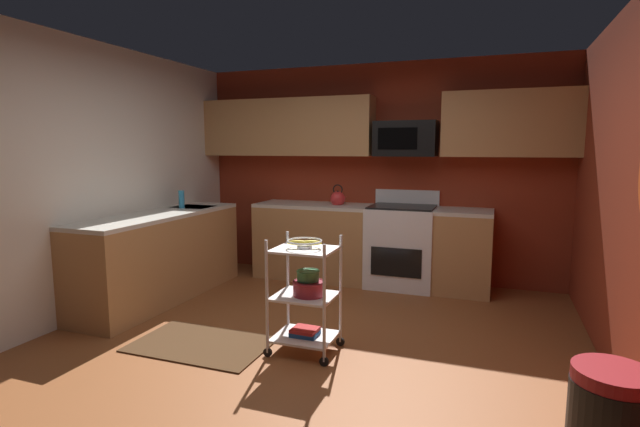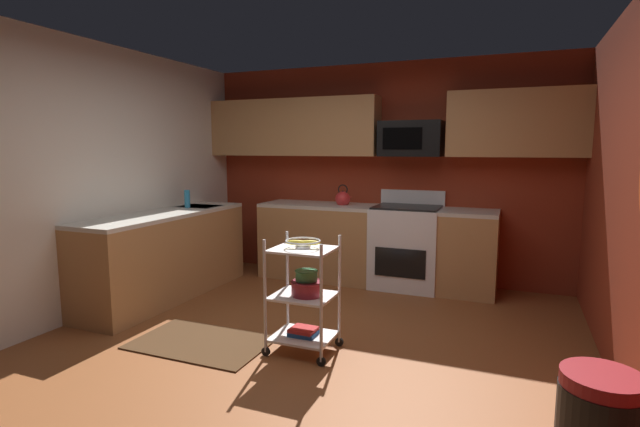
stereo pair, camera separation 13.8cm
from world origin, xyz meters
The scene contains 15 objects.
floor centered at (0.00, 0.00, -0.02)m, with size 4.40×4.80×0.04m, color brown.
wall_back centered at (0.00, 2.43, 1.30)m, with size 4.52×0.06×2.60m, color maroon.
wall_left centered at (-2.23, 0.00, 1.30)m, with size 0.06×4.80×2.60m, color silver.
counter_run centered at (-0.83, 1.51, 0.46)m, with size 3.59×2.72×0.92m.
oven_range centered at (0.40, 2.10, 0.48)m, with size 0.76×0.65×1.10m.
upper_cabinets centered at (-0.09, 2.23, 1.85)m, with size 4.40×0.33×0.70m.
microwave centered at (0.40, 2.21, 1.70)m, with size 0.70×0.39×0.40m.
rolling_cart centered at (0.03, 0.02, 0.45)m, with size 0.53×0.41×0.91m.
fruit_bowl centered at (0.03, 0.02, 0.88)m, with size 0.27×0.27×0.07m.
mixing_bowl_large centered at (0.06, 0.02, 0.52)m, with size 0.25×0.25×0.11m.
mixing_bowl_small centered at (0.06, 0.03, 0.62)m, with size 0.18×0.18×0.08m.
book_stack centered at (0.03, 0.02, 0.16)m, with size 0.21×0.18×0.06m.
kettle centered at (-0.38, 2.10, 1.00)m, with size 0.21×0.18×0.26m.
dish_soap_bottle centered at (-1.94, 1.18, 1.02)m, with size 0.06×0.06×0.20m, color #2D8CBF.
floor_rug centered at (-0.81, -0.16, 0.01)m, with size 1.10×0.70×0.01m, color #472D19.
Camera 1 is at (1.39, -3.32, 1.59)m, focal length 26.83 mm.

